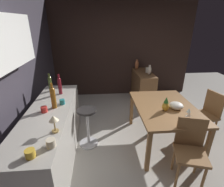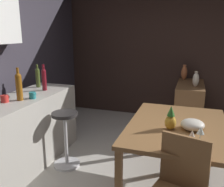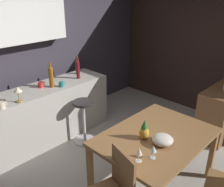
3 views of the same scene
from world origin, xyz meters
The scene contains 17 objects.
wall_side_right centered at (2.55, 0.30, 1.30)m, with size 0.10×4.40×2.60m, color #33231E.
dining_table centered at (0.17, -0.34, 0.66)m, with size 1.37×0.99×0.74m.
kitchen_counter centered at (-0.14, 1.53, 0.45)m, with size 2.10×0.60×0.90m, color #B2ADA3.
sideboard_cabinet centered at (1.99, -0.43, 0.41)m, with size 1.10×0.44×0.82m, color brown.
bar_stool centered at (0.19, 1.01, 0.38)m, with size 0.34×0.34×0.72m.
wine_glass_left centered at (-0.33, -0.48, 0.85)m, with size 0.07×0.07×0.16m.
wine_glass_right centered at (-0.20, -0.55, 0.84)m, with size 0.07×0.07×0.14m.
pineapple_centerpiece centered at (0.02, -0.27, 0.84)m, with size 0.11×0.11×0.24m.
fruit_bowl centered at (0.08, -0.48, 0.79)m, with size 0.23×0.23×0.11m, color beige.
wine_bottle_amber centered at (-0.04, 1.45, 1.08)m, with size 0.07×0.07×0.39m.
wine_bottle_ruby centered at (0.49, 1.47, 1.07)m, with size 0.06×0.06×0.36m.
wine_bottle_olive centered at (0.63, 1.67, 1.06)m, with size 0.06×0.06×0.33m.
cup_red centered at (-0.16, 1.57, 0.94)m, with size 0.12×0.09×0.08m.
cup_teal centered at (0.07, 1.36, 0.94)m, with size 0.11×0.08×0.08m.
pillar_candle_tall centered at (1.95, -0.50, 0.89)m, with size 0.07×0.07×0.16m.
vase_ceramic_ivory centered at (1.75, -0.51, 0.94)m, with size 0.10×0.10×0.25m.
vase_copper centered at (2.31, -0.30, 0.95)m, with size 0.11×0.11×0.28m.
Camera 2 is at (-2.30, -0.44, 1.68)m, focal length 38.91 mm.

